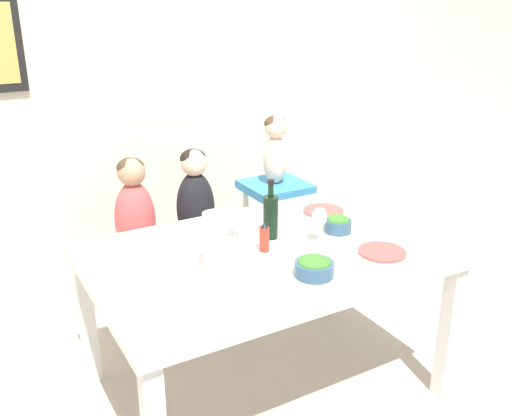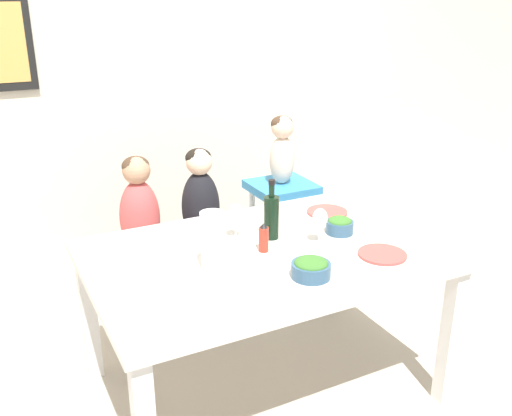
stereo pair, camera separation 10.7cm
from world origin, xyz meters
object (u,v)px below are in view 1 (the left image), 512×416
chair_far_left (139,267)px  person_child_center (195,197)px  wine_bottle (271,215)px  chair_right_highchair (275,208)px  wine_glass_near (319,218)px  paper_towel_roll (215,242)px  dinner_plate_front_right (382,252)px  dinner_plate_front_left (193,300)px  dinner_plate_back_left (151,242)px  person_baby_right (276,147)px  wine_glass_far (235,215)px  salad_bowl_small (338,224)px  salad_bowl_large (314,267)px  person_child_left (134,208)px  dinner_plate_back_right (323,211)px  chair_far_center (197,253)px

chair_far_left → person_child_center: (0.34, 0.00, 0.34)m
chair_far_left → wine_bottle: bearing=-54.9°
chair_right_highchair → wine_glass_near: (-0.25, -0.79, 0.26)m
paper_towel_roll → dinner_plate_front_right: (0.71, -0.21, -0.12)m
dinner_plate_front_left → dinner_plate_back_left: size_ratio=1.00×
person_baby_right → dinner_plate_back_left: bearing=-155.2°
wine_bottle → wine_glass_far: size_ratio=1.68×
chair_right_highchair → person_baby_right: 0.38m
salad_bowl_small → dinner_plate_front_left: size_ratio=0.63×
wine_bottle → salad_bowl_large: 0.43m
chair_right_highchair → wine_bottle: 0.80m
chair_far_left → person_child_left: bearing=90.0°
person_baby_right → paper_towel_roll: (-0.79, -0.82, -0.11)m
wine_glass_near → dinner_plate_back_left: size_ratio=0.80×
dinner_plate_front_right → person_child_left: bearing=127.4°
salad_bowl_large → wine_glass_far: bearing=102.2°
dinner_plate_back_right → dinner_plate_front_left: bearing=-152.0°
person_child_left → paper_towel_roll: (0.08, -0.82, 0.11)m
dinner_plate_back_left → dinner_plate_back_right: same height
chair_far_center → person_child_left: 0.48m
wine_glass_near → salad_bowl_large: 0.35m
chair_far_left → dinner_plate_back_left: bearing=-98.2°
person_child_left → paper_towel_roll: 0.83m
salad_bowl_large → dinner_plate_front_right: bearing=3.9°
dinner_plate_front_right → dinner_plate_front_left: bearing=178.4°
dinner_plate_front_left → dinner_plate_back_right: (0.97, 0.51, 0.00)m
wine_bottle → wine_glass_far: bearing=154.7°
wine_glass_near → salad_bowl_small: bearing=20.6°
chair_far_left → salad_bowl_small: 1.12m
person_child_center → dinner_plate_back_left: 0.59m
wine_glass_near → salad_bowl_small: size_ratio=1.28×
chair_far_left → dinner_plate_back_left: size_ratio=2.25×
chair_far_left → person_child_center: person_child_center is taller
wine_glass_far → salad_bowl_small: 0.50m
person_baby_right → wine_glass_far: (-0.57, -0.57, -0.12)m
salad_bowl_small → salad_bowl_large: bearing=-138.6°
person_child_center → chair_far_left: bearing=-179.9°
wine_glass_far → person_child_left: bearing=117.7°
person_baby_right → dinner_plate_front_left: 1.42m
salad_bowl_large → person_child_left: bearing=110.9°
salad_bowl_small → wine_glass_near: bearing=-159.4°
chair_right_highchair → person_child_left: person_child_left is taller
paper_towel_roll → salad_bowl_large: size_ratio=1.57×
salad_bowl_small → wine_bottle: bearing=162.9°
wine_glass_near → dinner_plate_back_left: 0.77m
chair_far_left → wine_glass_near: (0.61, -0.79, 0.44)m
person_child_center → wine_glass_far: bearing=-94.7°
person_child_center → salad_bowl_small: size_ratio=4.04×
person_child_center → salad_bowl_large: 1.06m
wine_glass_near → salad_bowl_large: size_ratio=1.05×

